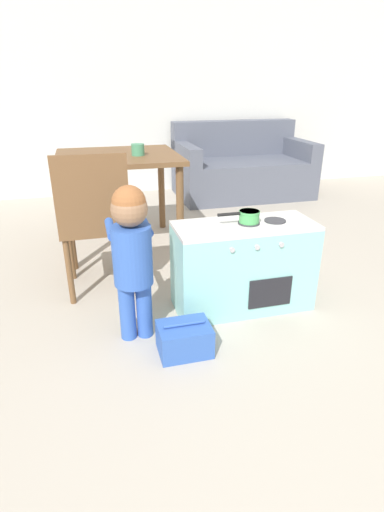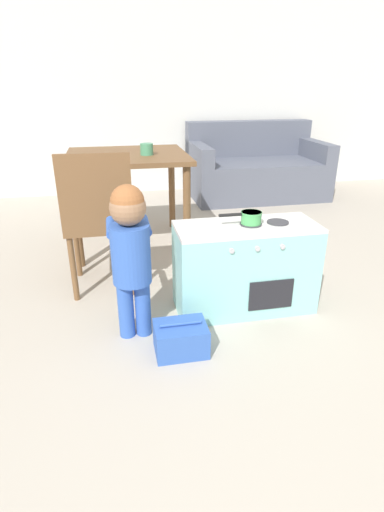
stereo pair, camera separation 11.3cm
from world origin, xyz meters
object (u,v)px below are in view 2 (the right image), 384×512
(play_kitchen, at_px, (245,267))
(dining_table, at_px, (128,168))
(toy_basket, at_px, (181,338))
(cup_on_table, at_px, (147,149))
(toy_pot, at_px, (250,217))
(dining_chair_near, at_px, (99,219))
(child_figure, at_px, (130,246))
(couch, at_px, (255,170))

(play_kitchen, xyz_separation_m, dining_table, (-0.58, 1.16, 0.37))
(toy_basket, relative_size, cup_on_table, 2.68)
(toy_pot, xyz_separation_m, dining_table, (-0.60, 1.16, 0.07))
(play_kitchen, distance_m, toy_pot, 0.31)
(toy_basket, distance_m, dining_chair_near, 0.92)
(child_figure, height_order, cup_on_table, cup_on_table)
(dining_chair_near, bearing_deg, child_figure, -73.64)
(couch, bearing_deg, play_kitchen, -110.98)
(play_kitchen, bearing_deg, couch, 69.02)
(child_figure, xyz_separation_m, toy_basket, (0.21, -0.20, -0.43))
(dining_chair_near, bearing_deg, play_kitchen, -25.58)
(toy_pot, xyz_separation_m, toy_basket, (-0.46, -0.36, -0.49))
(child_figure, height_order, dining_chair_near, dining_chair_near)
(child_figure, relative_size, dining_table, 0.89)
(play_kitchen, xyz_separation_m, cup_on_table, (-0.44, 1.07, 0.52))
(dining_table, xyz_separation_m, couch, (1.52, 1.30, -0.33))
(play_kitchen, relative_size, dining_chair_near, 0.89)
(cup_on_table, bearing_deg, toy_basket, -90.11)
(toy_pot, height_order, dining_chair_near, dining_chair_near)
(toy_pot, height_order, cup_on_table, cup_on_table)
(dining_table, xyz_separation_m, dining_chair_near, (-0.23, -0.77, -0.15))
(dining_chair_near, height_order, couch, dining_chair_near)
(dining_table, relative_size, couch, 0.60)
(play_kitchen, xyz_separation_m, dining_chair_near, (-0.81, 0.39, 0.22))
(toy_pot, xyz_separation_m, couch, (0.93, 2.45, -0.27))
(toy_basket, relative_size, dining_chair_near, 0.29)
(toy_basket, relative_size, dining_table, 0.28)
(couch, xyz_separation_m, cup_on_table, (-1.38, -1.38, 0.48))
(couch, bearing_deg, child_figure, -121.41)
(child_figure, height_order, couch, couch)
(dining_table, bearing_deg, toy_pot, -62.61)
(couch, bearing_deg, dining_chair_near, -130.29)
(child_figure, bearing_deg, toy_basket, -43.95)
(play_kitchen, height_order, child_figure, child_figure)
(toy_basket, distance_m, cup_on_table, 1.59)
(toy_pot, bearing_deg, toy_basket, -142.01)
(toy_pot, relative_size, couch, 0.16)
(play_kitchen, xyz_separation_m, child_figure, (-0.65, -0.15, 0.25))
(dining_table, height_order, dining_chair_near, dining_chair_near)
(play_kitchen, relative_size, child_figure, 0.98)
(couch, bearing_deg, cup_on_table, -134.97)
(dining_chair_near, relative_size, cup_on_table, 9.28)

